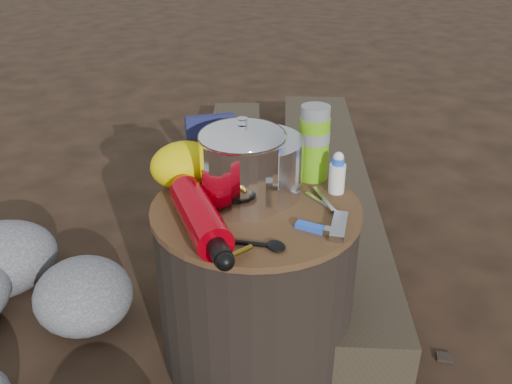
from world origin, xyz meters
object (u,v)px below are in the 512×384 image
fuel_bottle (200,216)px  thermos (314,143)px  camping_pot (243,164)px  travel_mug (257,151)px  stump (256,283)px  log_main (324,189)px

fuel_bottle → thermos: thermos is taller
camping_pot → fuel_bottle: camping_pot is taller
travel_mug → thermos: bearing=-40.6°
stump → fuel_bottle: (-0.16, -0.04, 0.26)m
camping_pot → travel_mug: bearing=45.9°
stump → log_main: stump is taller
fuel_bottle → travel_mug: bearing=46.6°
log_main → camping_pot: camping_pot is taller
stump → log_main: 0.84m
log_main → travel_mug: travel_mug is taller
thermos → log_main: bearing=46.9°
fuel_bottle → travel_mug: (0.25, 0.18, 0.02)m
stump → thermos: bearing=13.8°
log_main → travel_mug: 0.80m
camping_pot → travel_mug: camping_pot is taller
fuel_bottle → thermos: (0.36, 0.08, 0.06)m
camping_pot → fuel_bottle: bearing=-154.6°
log_main → camping_pot: (-0.66, -0.49, 0.46)m
camping_pot → thermos: bearing=4.2°
log_main → camping_pot: bearing=-108.4°
log_main → stump: bearing=-105.9°
stump → fuel_bottle: fuel_bottle is taller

